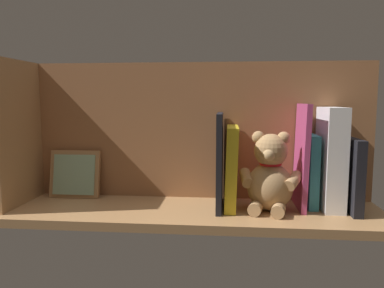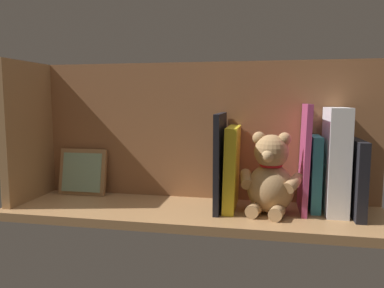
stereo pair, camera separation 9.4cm
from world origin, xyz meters
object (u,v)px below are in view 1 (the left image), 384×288
object	(u,v)px
book_0	(350,174)
dictionary_thick_white	(331,158)
picture_frame_leaning	(75,174)
teddy_bear	(270,176)

from	to	relation	value
book_0	dictionary_thick_white	xyz separation A→B (cm)	(4.56, -1.11, 3.80)
book_0	picture_frame_leaning	xyz separation A→B (cm)	(74.40, -5.57, -2.55)
book_0	teddy_bear	bearing A→B (deg)	6.14
teddy_bear	dictionary_thick_white	bearing A→B (deg)	-155.30
teddy_bear	picture_frame_leaning	bearing A→B (deg)	4.70
dictionary_thick_white	picture_frame_leaning	distance (cm)	70.27
picture_frame_leaning	dictionary_thick_white	bearing A→B (deg)	176.34
book_0	dictionary_thick_white	bearing A→B (deg)	-13.68
dictionary_thick_white	book_0	bearing A→B (deg)	166.32
dictionary_thick_white	teddy_bear	world-z (taller)	dictionary_thick_white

